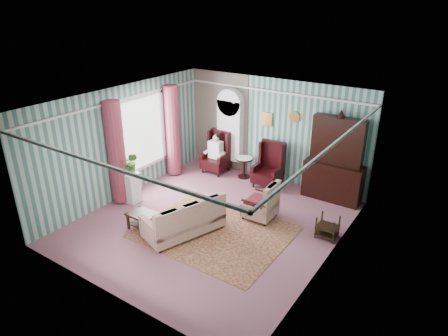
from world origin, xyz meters
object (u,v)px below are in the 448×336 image
Objects in this scene: seated_woman at (216,154)px; plant_stand at (129,187)px; nest_table at (328,227)px; sofa at (183,211)px; wingback_left at (216,153)px; floral_armchair at (260,199)px; wingback_right at (268,165)px; coffee_table at (148,223)px; dresser_hutch at (336,157)px; round_side_table at (244,168)px; bookcase at (230,135)px.

plant_stand is at bearing -106.22° from seated_woman.
sofa is at bearing -149.08° from nest_table.
wingback_left is 1.23× the size of floral_armchair.
wingback_right reaches higher than seated_woman.
coffee_table is (-3.46, -2.00, -0.07)m from nest_table.
dresser_hutch reaches higher than plant_stand.
round_side_table is 3.60m from nest_table.
wingback_right is 3.75m from coffee_table.
sofa is (1.35, -3.18, -0.06)m from wingback_left.
plant_stand is at bearing -120.38° from round_side_table.
wingback_left is 2.92m from floral_armchair.
floral_armchair is (-1.65, -0.07, 0.24)m from nest_table.
wingback_right is (-1.75, -0.27, -0.55)m from dresser_hutch.
dresser_hutch is at bearing 8.77° from wingback_right.
nest_table is at bearing -20.85° from wingback_left.
sofa reaches higher than floral_armchair.
nest_table is at bearing -26.92° from bookcase.
floral_armchair is (0.67, -1.62, -0.12)m from wingback_right.
floral_armchair is (1.52, -1.77, 0.21)m from round_side_table.
wingback_right reaches higher than round_side_table.
wingback_left is 1.29× the size of coffee_table.
bookcase is at bearing 57.34° from wingback_left.
wingback_right is at bearing 72.19° from coffee_table.
dresser_hutch is 2.28m from floral_armchair.
sofa is 0.91m from coffee_table.
wingback_right is at bearing 12.08° from sofa.
dresser_hutch reaches higher than nest_table.
dresser_hutch is at bearing 35.08° from plant_stand.
wingback_right reaches higher than plant_stand.
dresser_hutch is at bearing -30.87° from floral_armchair.
plant_stand is at bearing -144.92° from dresser_hutch.
bookcase is at bearing 36.38° from sofa.
round_side_table is (0.90, 0.15, -0.29)m from seated_woman.
wingback_right reaches higher than coffee_table.
round_side_table is 0.75× the size of plant_stand.
seated_woman reaches higher than plant_stand.
wingback_left reaches higher than nest_table.
wingback_left is at bearing 42.27° from sofa.
seated_woman is 1.16× the size of floral_armchair.
nest_table is (4.07, -1.55, -0.32)m from seated_woman.
seated_woman is at bearing -170.54° from round_side_table.
nest_table is 0.30× the size of sofa.
wingback_right is (1.75, 0.00, 0.00)m from wingback_left.
coffee_table is (-2.89, -3.82, -0.98)m from dresser_hutch.
wingback_right is 1.29× the size of coffee_table.
floral_armchair is at bearing 19.29° from plant_stand.
seated_woman is 2.92m from floral_armchair.
sofa is at bearing -72.80° from bookcase.
dresser_hutch is 5.31m from plant_stand.
round_side_table is at bearing 59.62° from plant_stand.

